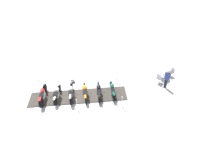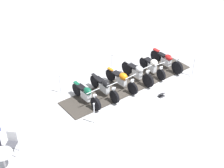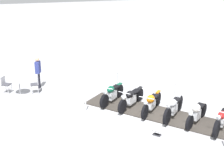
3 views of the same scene
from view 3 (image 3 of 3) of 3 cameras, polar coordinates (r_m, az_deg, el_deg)
name	(u,v)px [view 3 (image 3 of 3)]	position (r m, az deg, el deg)	size (l,w,h in m)	color
ground_plane	(162,115)	(15.53, 8.33, -5.19)	(80.00, 80.00, 0.00)	#B2B2B7
display_platform	(162,115)	(15.52, 8.34, -5.10)	(7.43, 1.56, 0.05)	#38332D
motorcycle_forest	(112,94)	(16.38, -0.03, -1.62)	(1.56, 1.64, 0.95)	black
motorcycle_black	(131,98)	(15.90, 3.18, -2.36)	(1.73, 1.66, 0.94)	black
motorcycle_copper	(151,103)	(15.46, 6.59, -3.10)	(1.58, 1.77, 0.95)	black
motorcycle_chrome	(173,107)	(15.11, 10.22, -3.86)	(1.65, 1.75, 1.05)	black
motorcycle_cream	(197,113)	(14.82, 13.96, -4.70)	(1.65, 1.42, 0.90)	black
motorcycle_maroon	(222,119)	(14.61, 17.89, -5.60)	(1.74, 1.75, 1.04)	black
stanchion_left_mid	(174,98)	(16.61, 10.36, -2.24)	(0.35, 0.35, 1.12)	silver
stanchion_right_front	(86,104)	(15.64, -4.42, -3.38)	(0.32, 0.32, 1.09)	silver
stanchion_left_front	(117,85)	(17.85, 0.91, -0.15)	(0.31, 0.31, 1.07)	silver
info_placard	(157,133)	(13.85, 7.52, -8.21)	(0.40, 0.40, 0.23)	#333338
cafe_table	(19,84)	(18.04, -15.25, 0.01)	(0.78, 0.78, 0.76)	#B7B7BC
cafe_chair_near_table	(36,83)	(18.02, -12.63, 0.18)	(0.41, 0.41, 0.97)	#B7B7BC
cafe_chair_across_table	(5,83)	(18.47, -17.44, 0.09)	(0.54, 0.54, 0.88)	#B7B7BC
bystander_person	(38,70)	(18.51, -12.27, 2.31)	(0.33, 0.45, 1.71)	#23232D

